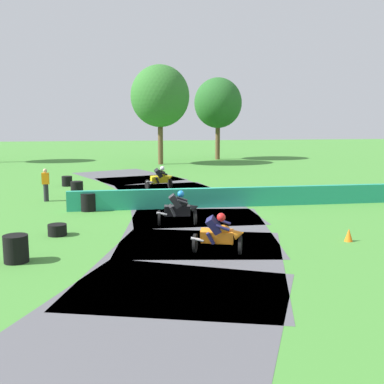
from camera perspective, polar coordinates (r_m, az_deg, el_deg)
ground_plane at (r=22.05m, az=-0.34°, el=-1.89°), size 120.00×120.00×0.00m
track_asphalt at (r=21.91m, az=-3.39°, el=-1.97°), size 9.86×33.66×0.01m
safety_barrier at (r=23.26m, az=12.22°, el=-0.40°), size 21.22×0.70×0.90m
motorcycle_lead_orange at (r=14.62m, az=3.30°, el=-5.06°), size 1.69×1.16×1.43m
motorcycle_chase_black at (r=18.37m, az=-1.54°, el=-2.03°), size 1.69×0.74×1.42m
motorcycle_trailing_yellow at (r=27.55m, az=-3.78°, el=1.66°), size 1.73×1.15×1.43m
tire_stack_near at (r=14.82m, az=-20.28°, el=-6.36°), size 0.71×0.71×0.80m
tire_stack_mid_a at (r=17.65m, az=-15.78°, el=-4.37°), size 0.66×0.66×0.40m
tire_stack_mid_b at (r=21.78m, az=-12.27°, el=-1.17°), size 0.70×0.70×0.80m
tire_stack_far at (r=25.76m, az=-13.57°, el=0.35°), size 0.64×0.64×0.80m
tire_stack_extra_a at (r=29.74m, az=-14.69°, el=1.26°), size 0.62×0.62×0.60m
track_marshal at (r=24.68m, az=-17.06°, el=0.81°), size 0.34×0.24×1.63m
traffic_cone at (r=17.04m, az=18.20°, el=-4.89°), size 0.28×0.28×0.44m
tree_far_left at (r=41.70m, az=-3.84°, el=11.34°), size 5.03×5.03×8.50m
tree_far_right at (r=46.36m, az=3.12°, el=10.55°), size 4.53×4.53×7.78m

